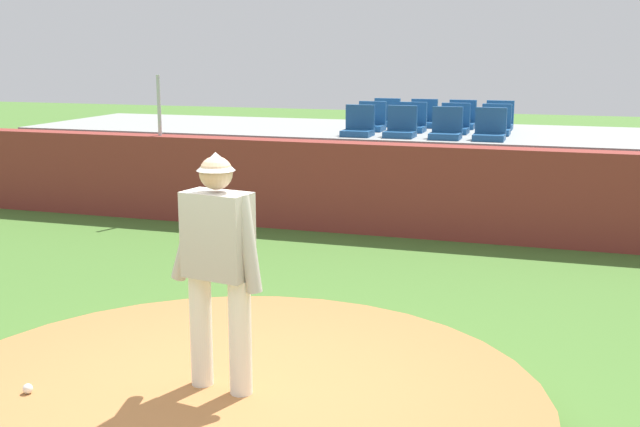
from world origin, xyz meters
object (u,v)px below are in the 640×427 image
at_px(pitcher, 218,255).
at_px(stadium_chair_6, 455,124).
at_px(stadium_chair_8, 386,117).
at_px(stadium_chair_5, 412,122).
at_px(stadium_chair_7, 496,125).
at_px(stadium_chair_4, 371,121).
at_px(stadium_chair_11, 499,120).
at_px(stadium_chair_10, 462,119).
at_px(stadium_chair_9, 423,118).
at_px(stadium_chair_3, 490,130).
at_px(baseball, 28,389).
at_px(stadium_chair_2, 446,129).
at_px(stadium_chair_0, 359,126).
at_px(stadium_chair_1, 401,127).

bearing_deg(pitcher, stadium_chair_6, 97.08).
relative_size(pitcher, stadium_chair_6, 3.52).
bearing_deg(stadium_chair_8, stadium_chair_5, 126.47).
bearing_deg(stadium_chair_6, stadium_chair_5, -2.07).
bearing_deg(stadium_chair_7, stadium_chair_8, -24.05).
relative_size(stadium_chair_4, stadium_chair_11, 1.00).
bearing_deg(stadium_chair_10, stadium_chair_4, 31.36).
xyz_separation_m(stadium_chair_4, stadium_chair_7, (2.14, -0.01, 0.00)).
bearing_deg(stadium_chair_9, stadium_chair_4, 50.58).
relative_size(stadium_chair_3, stadium_chair_7, 1.00).
height_order(stadium_chair_7, stadium_chair_10, same).
relative_size(baseball, stadium_chair_7, 0.15).
xyz_separation_m(stadium_chair_2, stadium_chair_4, (-1.45, 0.91, 0.00)).
bearing_deg(stadium_chair_10, stadium_chair_8, -1.22).
relative_size(pitcher, stadium_chair_3, 3.52).
xyz_separation_m(pitcher, baseball, (-1.31, -0.51, -0.98)).
bearing_deg(stadium_chair_11, stadium_chair_10, 1.55).
height_order(stadium_chair_2, stadium_chair_5, same).
distance_m(stadium_chair_4, stadium_chair_6, 1.45).
distance_m(baseball, stadium_chair_3, 8.51).
xyz_separation_m(stadium_chair_6, stadium_chair_11, (0.66, 0.90, 0.00)).
bearing_deg(stadium_chair_9, stadium_chair_7, 146.26).
bearing_deg(stadium_chair_10, stadium_chair_11, -178.45).
distance_m(stadium_chair_8, stadium_chair_9, 0.70).
bearing_deg(stadium_chair_9, stadium_chair_6, 127.63).
relative_size(stadium_chair_0, stadium_chair_10, 1.00).
xyz_separation_m(pitcher, stadium_chair_10, (0.46, 9.33, 0.20)).
bearing_deg(stadium_chair_0, baseball, 87.67).
xyz_separation_m(baseball, stadium_chair_8, (0.36, 9.87, 1.19)).
bearing_deg(stadium_chair_4, stadium_chair_11, -156.82).
bearing_deg(stadium_chair_8, stadium_chair_9, 179.74).
relative_size(pitcher, baseball, 23.79).
relative_size(stadium_chair_9, stadium_chair_11, 1.00).
bearing_deg(stadium_chair_8, stadium_chair_2, 127.52).
xyz_separation_m(stadium_chair_6, stadium_chair_10, (0.00, 0.89, 0.00)).
relative_size(stadium_chair_3, stadium_chair_5, 1.00).
height_order(stadium_chair_7, stadium_chair_8, same).
xyz_separation_m(pitcher, stadium_chair_8, (-0.95, 9.36, 0.20)).
distance_m(stadium_chair_0, stadium_chair_3, 2.11).
bearing_deg(stadium_chair_3, stadium_chair_8, -40.96).
xyz_separation_m(stadium_chair_1, stadium_chair_2, (0.74, -0.03, 0.00)).
relative_size(stadium_chair_0, stadium_chair_3, 1.00).
bearing_deg(stadium_chair_10, stadium_chair_2, 89.95).
distance_m(baseball, stadium_chair_0, 8.14).
xyz_separation_m(stadium_chair_0, stadium_chair_7, (2.12, 0.89, 0.00)).
relative_size(baseball, stadium_chair_0, 0.15).
relative_size(stadium_chair_7, stadium_chair_9, 1.00).
bearing_deg(baseball, stadium_chair_6, 78.85).
bearing_deg(stadium_chair_1, stadium_chair_9, -91.16).
height_order(stadium_chair_4, stadium_chair_6, same).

